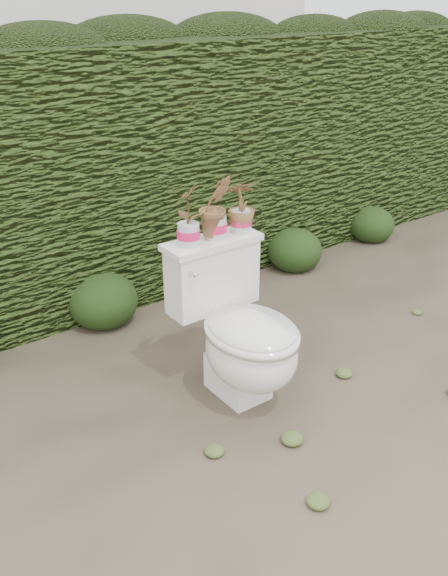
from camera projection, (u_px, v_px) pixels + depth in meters
ground at (201, 406)px, 3.04m from camera, size 60.00×60.00×0.00m
hedge at (55, 178)px, 3.84m from camera, size 8.00×1.00×1.60m
toilet at (241, 334)px, 2.98m from camera, size 0.50×0.68×0.78m
potted_plant_left at (188, 216)px, 2.83m from camera, size 0.19×0.17×0.30m
potted_plant_center at (216, 209)px, 2.91m from camera, size 0.19×0.17×0.30m
potted_plant_right at (241, 208)px, 3.01m from camera, size 0.18×0.18×0.24m
liriope_clump_3 at (102, 296)px, 3.74m from camera, size 0.43×0.43×0.35m
liriope_clump_4 at (195, 274)px, 4.14m from camera, size 0.33×0.33×0.26m
liriope_clump_5 at (295, 247)px, 4.50m from camera, size 0.41×0.41×0.33m
liriope_clump_6 at (372, 221)px, 5.03m from camera, size 0.38×0.38×0.30m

